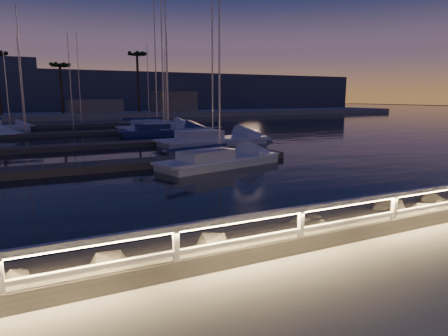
{
  "coord_description": "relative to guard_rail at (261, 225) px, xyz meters",
  "views": [
    {
      "loc": [
        -4.44,
        -7.02,
        3.5
      ],
      "look_at": [
        1.03,
        4.0,
        1.29
      ],
      "focal_mm": 32.0,
      "sensor_mm": 36.0,
      "label": 1
    }
  ],
  "objects": [
    {
      "name": "palm_right",
      "position": [
        16.07,
        72.0,
        10.26
      ],
      "size": [
        3.0,
        3.0,
        12.2
      ],
      "color": "#493622",
      "rests_on": "ground"
    },
    {
      "name": "sailboat_k",
      "position": [
        9.68,
        39.93,
        -0.9
      ],
      "size": [
        9.68,
        3.67,
        16.06
      ],
      "rotation": [
        0.0,
        0.0,
        0.09
      ],
      "color": "silver",
      "rests_on": "ground"
    },
    {
      "name": "floating_docks",
      "position": [
        0.07,
        32.5,
        -1.17
      ],
      "size": [
        22.0,
        36.0,
        0.4
      ],
      "color": "#5F554E",
      "rests_on": "ground"
    },
    {
      "name": "far_shore",
      "position": [
        -0.06,
        74.05,
        -0.48
      ],
      "size": [
        160.0,
        14.0,
        5.2
      ],
      "color": "#A39D93",
      "rests_on": "ground"
    },
    {
      "name": "sailboat_g",
      "position": [
        9.33,
        34.79,
        -0.91
      ],
      "size": [
        9.21,
        3.32,
        15.34
      ],
      "rotation": [
        0.0,
        0.0,
        0.06
      ],
      "color": "silver",
      "rests_on": "ground"
    },
    {
      "name": "harbor_water",
      "position": [
        0.07,
        31.22,
        -1.74
      ],
      "size": [
        400.0,
        440.0,
        0.6
      ],
      "color": "black",
      "rests_on": "ground"
    },
    {
      "name": "sailboat_d",
      "position": [
        5.61,
        14.04,
        -0.96
      ],
      "size": [
        8.47,
        4.31,
        13.79
      ],
      "rotation": [
        0.0,
        0.0,
        0.25
      ],
      "color": "silver",
      "rests_on": "ground"
    },
    {
      "name": "sailboat_l",
      "position": [
        8.59,
        34.0,
        -0.92
      ],
      "size": [
        9.79,
        3.97,
        16.09
      ],
      "rotation": [
        0.0,
        0.0,
        -0.12
      ],
      "color": "navy",
      "rests_on": "ground"
    },
    {
      "name": "ground",
      "position": [
        0.07,
        0.0,
        -0.77
      ],
      "size": [
        400.0,
        400.0,
        0.0
      ],
      "primitive_type": "plane",
      "color": "#A39D93",
      "rests_on": "ground"
    },
    {
      "name": "guard_rail",
      "position": [
        0.0,
        0.0,
        0.0
      ],
      "size": [
        44.11,
        0.12,
        1.06
      ],
      "color": "silver",
      "rests_on": "ground"
    },
    {
      "name": "sailboat_h",
      "position": [
        9.64,
        23.88,
        -0.91
      ],
      "size": [
        10.07,
        3.58,
        16.74
      ],
      "rotation": [
        0.0,
        0.0,
        0.06
      ],
      "color": "silver",
      "rests_on": "ground"
    },
    {
      "name": "palm_center",
      "position": [
        2.07,
        73.0,
        8.01
      ],
      "size": [
        3.0,
        3.0,
        9.7
      ],
      "color": "#493622",
      "rests_on": "ground"
    }
  ]
}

